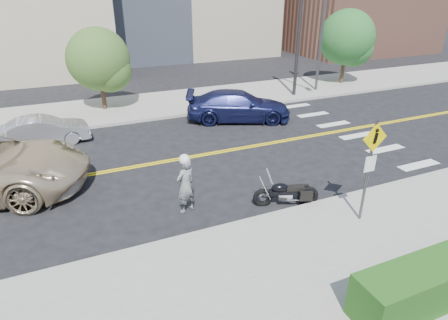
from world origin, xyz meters
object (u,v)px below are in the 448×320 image
Objects in this scene: motorcyclist at (186,184)px; motorcycle at (287,188)px; pedestrian_sign at (370,162)px; parked_car_blue at (239,106)px; parked_car_silver at (43,131)px.

motorcyclist is 0.95× the size of motorcycle.
pedestrian_sign reaches higher than parked_car_blue.
parked_car_silver is at bearing 129.33° from pedestrian_sign.
pedestrian_sign is at bearing -30.95° from motorcycle.
parked_car_blue is at bearing 85.56° from pedestrian_sign.
motorcycle is at bearing -173.04° from parked_car_blue.
motorcyclist reaches higher than motorcycle.
pedestrian_sign is at bearing -142.86° from parked_car_silver.
parked_car_silver is 9.06m from parked_car_blue.
parked_car_blue is at bearing -148.19° from motorcyclist.
pedestrian_sign reaches higher than parked_car_silver.
pedestrian_sign is 13.16m from parked_car_silver.
motorcyclist is 3.10m from motorcycle.
pedestrian_sign is 2.60m from motorcycle.
pedestrian_sign is 9.80m from parked_car_blue.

